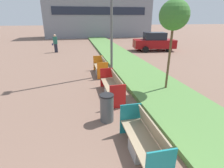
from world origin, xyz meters
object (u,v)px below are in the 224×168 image
bench_teal_frame (143,142)px  litter_bin (107,108)px  parked_car_distant (154,42)px  pedestrian_walking (55,43)px  bench_red_frame (112,88)px  sapling_tree_near (174,16)px  bench_orange_frame (101,68)px

bench_teal_frame → litter_bin: bearing=109.0°
litter_bin → parked_car_distant: parked_car_distant is taller
pedestrian_walking → parked_car_distant: 10.01m
bench_red_frame → bench_teal_frame: bearing=-90.1°
pedestrian_walking → parked_car_distant: bearing=-6.4°
bench_red_frame → pedestrian_walking: pedestrian_walking is taller
parked_car_distant → sapling_tree_near: bearing=-103.2°
litter_bin → parked_car_distant: bearing=59.2°
sapling_tree_near → pedestrian_walking: 13.01m
bench_orange_frame → pedestrian_walking: pedestrian_walking is taller
bench_red_frame → parked_car_distant: (6.65, 10.22, 0.54)m
bench_red_frame → pedestrian_walking: size_ratio=1.36×
sapling_tree_near → parked_car_distant: (4.09, 10.25, -2.39)m
pedestrian_walking → bench_red_frame: bearing=-73.8°
bench_teal_frame → bench_red_frame: (0.01, 3.66, 0.01)m
parked_car_distant → bench_teal_frame: bearing=-107.0°
parked_car_distant → bench_orange_frame: bearing=-125.2°
bench_teal_frame → parked_car_distant: size_ratio=0.44×
litter_bin → sapling_tree_near: size_ratio=0.24×
bench_orange_frame → sapling_tree_near: sapling_tree_near is taller
sapling_tree_near → bench_orange_frame: bearing=127.7°
litter_bin → sapling_tree_near: bearing=31.2°
pedestrian_walking → bench_orange_frame: bearing=-67.7°
bench_teal_frame → bench_red_frame: 3.66m
bench_teal_frame → bench_orange_frame: 6.95m
bench_orange_frame → bench_teal_frame: bearing=-90.0°
bench_red_frame → sapling_tree_near: bearing=-0.7°
bench_orange_frame → parked_car_distant: size_ratio=0.44×
litter_bin → parked_car_distant: size_ratio=0.21×
bench_orange_frame → litter_bin: size_ratio=2.04×
litter_bin → bench_orange_frame: bearing=83.6°
bench_teal_frame → bench_orange_frame: (-0.00, 6.95, -0.00)m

